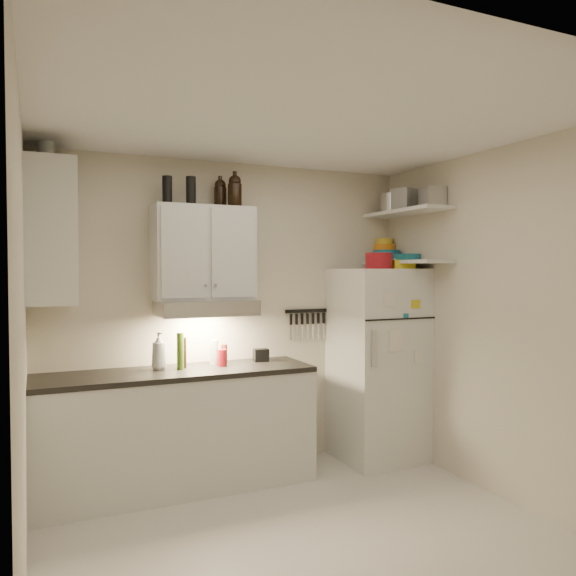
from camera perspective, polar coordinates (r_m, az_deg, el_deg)
name	(u,v)px	position (r m, az deg, el deg)	size (l,w,h in m)	color
floor	(311,544)	(3.82, 2.37, -24.58)	(3.20, 3.00, 0.02)	silver
ceiling	(312,118)	(3.54, 2.43, 16.90)	(3.20, 3.00, 0.02)	white
back_wall	(232,315)	(4.83, -5.70, -2.79)	(3.20, 0.02, 2.60)	beige
left_wall	(20,349)	(3.08, -25.58, -5.61)	(0.02, 3.00, 2.60)	beige
right_wall	(508,323)	(4.40, 21.48, -3.36)	(0.02, 3.00, 2.60)	beige
base_cabinet	(178,432)	(4.54, -11.16, -14.16)	(2.10, 0.60, 0.88)	silver
countertop	(177,373)	(4.44, -11.20, -8.44)	(2.10, 0.62, 0.04)	black
upper_cabinet	(203,253)	(4.56, -8.59, 3.52)	(0.80, 0.33, 0.75)	silver
side_cabinet	(50,233)	(4.26, -23.00, 5.20)	(0.33, 0.55, 1.00)	silver
range_hood	(206,308)	(4.51, -8.34, -1.99)	(0.76, 0.46, 0.12)	silver
fridge	(378,364)	(5.12, 9.11, -7.61)	(0.70, 0.68, 1.70)	silver
shelf_hi	(406,212)	(5.08, 11.93, 7.57)	(0.30, 0.95, 0.03)	silver
shelf_lo	(406,262)	(5.06, 11.90, 2.60)	(0.30, 0.95, 0.03)	silver
knife_strip	(307,311)	(5.07, 1.90, -2.33)	(0.42, 0.02, 0.03)	black
dutch_oven	(379,261)	(4.89, 9.22, 2.74)	(0.24, 0.24, 0.14)	maroon
book_stack	(401,264)	(5.00, 11.45, 2.36)	(0.18, 0.23, 0.08)	yellow
spice_jar	(393,264)	(4.97, 10.63, 2.44)	(0.05, 0.05, 0.09)	silver
stock_pot	(394,203)	(5.30, 10.68, 8.44)	(0.24, 0.24, 0.17)	silver
tin_a	(404,199)	(5.04, 11.74, 8.82)	(0.18, 0.16, 0.18)	#AAAAAD
tin_b	(433,197)	(4.92, 14.48, 8.93)	(0.17, 0.17, 0.17)	#AAAAAD
bowl_teal	(386,256)	(5.36, 9.95, 3.27)	(0.25, 0.25, 0.10)	#176883
bowl_orange	(384,247)	(5.45, 9.77, 4.10)	(0.20, 0.20, 0.06)	orange
bowl_yellow	(384,241)	(5.45, 9.77, 4.68)	(0.16, 0.16, 0.05)	gold
plates	(407,257)	(5.15, 12.03, 3.08)	(0.24, 0.24, 0.06)	#176883
growler_a	(220,193)	(4.72, -6.89, 9.52)	(0.10, 0.10, 0.24)	black
growler_b	(235,191)	(4.64, -5.42, 9.81)	(0.11, 0.11, 0.27)	black
thermos_a	(191,191)	(4.54, -9.84, 9.69)	(0.08, 0.08, 0.22)	black
thermos_b	(167,190)	(4.51, -12.18, 9.69)	(0.08, 0.08, 0.22)	black
side_jar	(46,152)	(4.44, -23.39, 12.57)	(0.11, 0.11, 0.15)	silver
soap_bottle	(159,349)	(4.46, -12.99, -6.03)	(0.12, 0.13, 0.32)	silver
pepper_mill	(224,354)	(4.65, -6.50, -6.69)	(0.05, 0.05, 0.16)	maroon
oil_bottle	(180,351)	(4.43, -10.88, -6.32)	(0.06, 0.06, 0.29)	#3C5E17
vinegar_bottle	(183,353)	(4.50, -10.60, -6.48)	(0.05, 0.05, 0.24)	black
clear_bottle	(214,352)	(4.62, -7.53, -6.49)	(0.07, 0.07, 0.20)	silver
red_jar	(222,358)	(4.54, -6.69, -7.06)	(0.07, 0.07, 0.14)	maroon
caddy	(261,355)	(4.76, -2.77, -6.83)	(0.12, 0.09, 0.11)	black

